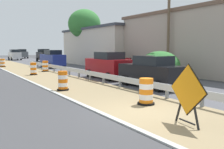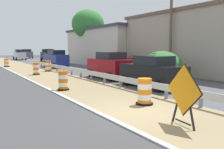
% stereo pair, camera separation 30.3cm
% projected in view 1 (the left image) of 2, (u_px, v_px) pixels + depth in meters
% --- Properties ---
extents(ground_plane, '(160.00, 160.00, 0.00)m').
position_uv_depth(ground_plane, '(139.00, 113.00, 9.25)').
color(ground_plane, '#3D3D3F').
extents(median_dirt_strip, '(4.12, 120.00, 0.01)m').
position_uv_depth(median_dirt_strip, '(157.00, 110.00, 9.71)').
color(median_dirt_strip, '#8E7A56').
rests_on(median_dirt_strip, ground).
extents(curb_near_edge, '(0.20, 120.00, 0.11)m').
position_uv_depth(curb_near_edge, '(110.00, 118.00, 8.56)').
color(curb_near_edge, '#ADADA8').
rests_on(curb_near_edge, ground).
extents(guardrail_median, '(0.18, 48.00, 0.71)m').
position_uv_depth(guardrail_median, '(152.00, 85.00, 12.59)').
color(guardrail_median, '#ADB2B7').
rests_on(guardrail_median, ground).
extents(warning_sign_diamond, '(0.28, 1.63, 1.96)m').
position_uv_depth(warning_sign_diamond, '(187.00, 92.00, 7.62)').
color(warning_sign_diamond, black).
rests_on(warning_sign_diamond, ground).
extents(traffic_barrel_nearest, '(0.74, 0.74, 1.13)m').
position_uv_depth(traffic_barrel_nearest, '(146.00, 93.00, 10.56)').
color(traffic_barrel_nearest, orange).
rests_on(traffic_barrel_nearest, ground).
extents(traffic_barrel_close, '(0.67, 0.67, 1.10)m').
position_uv_depth(traffic_barrel_close, '(63.00, 82.00, 14.10)').
color(traffic_barrel_close, orange).
rests_on(traffic_barrel_close, ground).
extents(traffic_barrel_mid, '(0.68, 0.68, 1.11)m').
position_uv_depth(traffic_barrel_mid, '(91.00, 71.00, 20.95)').
color(traffic_barrel_mid, orange).
rests_on(traffic_barrel_mid, ground).
extents(traffic_barrel_far, '(0.71, 0.71, 1.10)m').
position_uv_depth(traffic_barrel_far, '(45.00, 67.00, 25.38)').
color(traffic_barrel_far, orange).
rests_on(traffic_barrel_far, ground).
extents(traffic_barrel_farther, '(0.65, 0.65, 1.10)m').
position_uv_depth(traffic_barrel_farther, '(33.00, 69.00, 22.15)').
color(traffic_barrel_farther, orange).
rests_on(traffic_barrel_farther, ground).
extents(traffic_barrel_farthest, '(0.75, 0.75, 1.06)m').
position_uv_depth(traffic_barrel_farthest, '(2.00, 63.00, 31.31)').
color(traffic_barrel_farthest, orange).
rests_on(traffic_barrel_farthest, ground).
extents(car_lead_near_lane, '(1.98, 4.57, 2.12)m').
position_uv_depth(car_lead_near_lane, '(15.00, 55.00, 49.68)').
color(car_lead_near_lane, silver).
rests_on(car_lead_near_lane, ground).
extents(car_trailing_near_lane, '(1.96, 4.06, 2.24)m').
position_uv_depth(car_trailing_near_lane, '(44.00, 55.00, 44.03)').
color(car_trailing_near_lane, black).
rests_on(car_trailing_near_lane, ground).
extents(car_lead_far_lane, '(2.08, 4.53, 1.94)m').
position_uv_depth(car_lead_far_lane, '(151.00, 71.00, 15.20)').
color(car_lead_far_lane, black).
rests_on(car_lead_far_lane, ground).
extents(car_mid_far_lane, '(2.06, 4.21, 2.00)m').
position_uv_depth(car_mid_far_lane, '(112.00, 62.00, 25.48)').
color(car_mid_far_lane, maroon).
rests_on(car_mid_far_lane, ground).
extents(car_trailing_far_lane, '(2.04, 4.53, 2.10)m').
position_uv_depth(car_trailing_far_lane, '(108.00, 65.00, 19.60)').
color(car_trailing_far_lane, maroon).
rests_on(car_trailing_far_lane, ground).
extents(car_distant_a, '(2.13, 4.47, 2.14)m').
position_uv_depth(car_distant_a, '(22.00, 54.00, 58.14)').
color(car_distant_a, '#4C5156').
rests_on(car_distant_a, ground).
extents(car_distant_b, '(2.02, 4.75, 2.17)m').
position_uv_depth(car_distant_b, '(53.00, 59.00, 30.81)').
color(car_distant_b, navy).
rests_on(car_distant_b, ground).
extents(roadside_shop_near, '(6.49, 14.78, 5.85)m').
position_uv_depth(roadside_shop_near, '(193.00, 42.00, 23.61)').
color(roadside_shop_near, '#AD9E8E').
rests_on(roadside_shop_near, ground).
extents(roadside_shop_far, '(9.14, 15.89, 5.20)m').
position_uv_depth(roadside_shop_far, '(112.00, 47.00, 36.10)').
color(roadside_shop_far, beige).
rests_on(roadside_shop_far, ground).
extents(utility_pole_near, '(0.24, 1.80, 9.01)m').
position_uv_depth(utility_pole_near, '(169.00, 22.00, 21.44)').
color(utility_pole_near, brown).
rests_on(utility_pole_near, ground).
extents(bush_roadside, '(3.13, 3.13, 2.17)m').
position_uv_depth(bush_roadside, '(160.00, 65.00, 19.28)').
color(bush_roadside, '#337533').
rests_on(bush_roadside, ground).
extents(tree_roadside, '(4.73, 4.73, 8.02)m').
position_uv_depth(tree_roadside, '(84.00, 24.00, 36.05)').
color(tree_roadside, '#4C3D2D').
rests_on(tree_roadside, ground).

